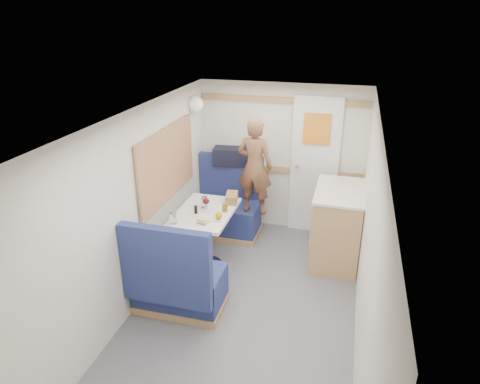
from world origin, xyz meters
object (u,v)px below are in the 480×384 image
(dinette_table, at_px, (205,223))
(person, at_px, (255,167))
(galley_counter, at_px, (337,225))
(bench_near, at_px, (177,285))
(beer_glass, at_px, (225,208))
(pepper_grinder, at_px, (196,210))
(tray, at_px, (210,216))
(wine_glass, at_px, (206,202))
(bench_far, at_px, (227,212))
(duffel_bag, at_px, (232,156))
(orange_fruit, at_px, (219,216))
(bread_loaf, at_px, (232,198))
(dome_light, at_px, (195,104))
(cheese_block, at_px, (203,220))
(tumbler_left, at_px, (173,218))
(tumbler_mid, at_px, (204,201))
(tumbler_right, at_px, (204,204))

(dinette_table, distance_m, person, 0.94)
(dinette_table, bearing_deg, galley_counter, 20.54)
(bench_near, xyz_separation_m, beer_glass, (0.23, 0.92, 0.47))
(dinette_table, xyz_separation_m, pepper_grinder, (-0.08, -0.08, 0.20))
(beer_glass, bearing_deg, tray, -128.71)
(galley_counter, relative_size, wine_glass, 5.48)
(wine_glass, bearing_deg, bench_near, -91.47)
(beer_glass, bearing_deg, bench_far, 105.47)
(bench_near, bearing_deg, bench_far, 90.00)
(duffel_bag, bearing_deg, tray, -91.99)
(orange_fruit, xyz_separation_m, wine_glass, (-0.20, 0.17, 0.07))
(beer_glass, bearing_deg, dinette_table, -167.17)
(galley_counter, height_order, tray, galley_counter)
(bench_far, relative_size, bread_loaf, 4.32)
(tray, bearing_deg, bench_far, 95.57)
(bench_near, relative_size, orange_fruit, 13.54)
(dome_light, relative_size, cheese_block, 1.84)
(bench_near, xyz_separation_m, galley_counter, (1.47, 1.41, 0.17))
(bench_near, height_order, dome_light, dome_light)
(bench_far, relative_size, orange_fruit, 13.54)
(dinette_table, height_order, orange_fruit, orange_fruit)
(person, relative_size, wine_glass, 7.25)
(person, bearing_deg, tumbler_left, 64.42)
(galley_counter, relative_size, orange_fruit, 11.86)
(dome_light, xyz_separation_m, tumbler_left, (0.16, -1.23, -0.97))
(person, height_order, bread_loaf, person)
(orange_fruit, relative_size, tumbler_mid, 0.67)
(cheese_block, bearing_deg, dome_light, 112.40)
(person, xyz_separation_m, tumbler_right, (-0.45, -0.62, -0.28))
(duffel_bag, xyz_separation_m, tumbler_mid, (-0.05, -0.99, -0.24))
(bench_near, bearing_deg, dinette_table, 90.00)
(cheese_block, height_order, bread_loaf, bread_loaf)
(person, xyz_separation_m, pepper_grinder, (-0.50, -0.77, -0.29))
(dinette_table, height_order, bread_loaf, bread_loaf)
(dinette_table, relative_size, duffel_bag, 1.89)
(tray, distance_m, bread_loaf, 0.46)
(bench_near, relative_size, tumbler_mid, 9.09)
(bench_near, bearing_deg, beer_glass, 76.20)
(orange_fruit, relative_size, bread_loaf, 0.32)
(pepper_grinder, bearing_deg, duffel_bag, 86.32)
(duffel_bag, xyz_separation_m, bread_loaf, (0.22, -0.79, -0.25))
(person, bearing_deg, wine_glass, 66.00)
(orange_fruit, relative_size, tumbler_right, 0.64)
(orange_fruit, height_order, tumbler_right, tumbler_right)
(orange_fruit, height_order, pepper_grinder, same)
(bench_near, xyz_separation_m, orange_fruit, (0.23, 0.69, 0.48))
(duffel_bag, xyz_separation_m, orange_fruit, (0.22, -1.30, -0.24))
(orange_fruit, xyz_separation_m, tumbler_right, (-0.25, 0.24, 0.00))
(person, distance_m, pepper_grinder, 0.96)
(dinette_table, distance_m, bench_near, 0.90)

